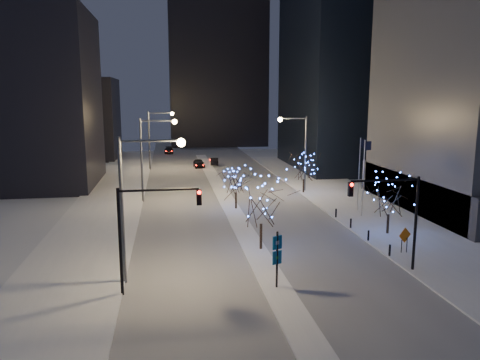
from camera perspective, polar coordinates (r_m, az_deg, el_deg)
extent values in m
plane|color=silver|center=(32.36, 4.26, -12.69)|extent=(160.00, 160.00, 0.00)
cube|color=#A1A5AF|center=(65.59, -2.64, -0.82)|extent=(20.00, 130.00, 0.02)
cube|color=white|center=(60.71, -2.13, -1.66)|extent=(2.00, 80.00, 0.15)
cube|color=white|center=(55.11, 14.85, -3.23)|extent=(10.00, 90.00, 0.15)
cube|color=white|center=(51.08, -16.61, -4.38)|extent=(8.00, 90.00, 0.15)
cube|color=black|center=(72.17, -26.17, 8.75)|extent=(22.00, 18.00, 24.00)
cube|color=black|center=(100.94, -19.89, 7.04)|extent=(18.00, 16.00, 16.00)
cube|color=black|center=(121.97, -2.83, 14.20)|extent=(24.00, 14.00, 42.00)
cylinder|color=#595E66|center=(32.08, -14.19, -3.78)|extent=(0.24, 0.24, 10.00)
cylinder|color=#595E66|center=(31.16, -10.89, 4.73)|extent=(4.00, 0.16, 0.16)
sphere|color=#EAB475|center=(31.17, -7.20, 4.55)|extent=(0.56, 0.56, 0.56)
cylinder|color=#595E66|center=(56.60, -11.91, 2.32)|extent=(0.24, 0.24, 10.00)
cylinder|color=#595E66|center=(56.09, -10.04, 7.14)|extent=(4.00, 0.16, 0.16)
sphere|color=#EAB475|center=(56.09, -7.98, 7.04)|extent=(0.56, 0.56, 0.56)
cylinder|color=#595E66|center=(81.42, -11.02, 4.72)|extent=(0.24, 0.24, 10.00)
cylinder|color=#595E66|center=(81.06, -9.71, 8.07)|extent=(4.00, 0.16, 0.16)
sphere|color=#EAB475|center=(81.06, -8.28, 8.00)|extent=(0.56, 0.56, 0.56)
cylinder|color=#595E66|center=(62.12, 7.98, 3.13)|extent=(0.24, 0.24, 10.00)
cylinder|color=#595E66|center=(61.23, 6.51, 7.48)|extent=(3.50, 0.16, 0.16)
sphere|color=#EAB475|center=(60.80, 4.91, 7.35)|extent=(0.56, 0.56, 0.56)
cylinder|color=black|center=(30.56, -14.40, -7.41)|extent=(0.20, 0.20, 7.00)
cylinder|color=black|center=(29.59, -9.86, -1.21)|extent=(5.00, 0.14, 0.14)
cube|color=black|center=(29.75, -5.01, -2.11)|extent=(0.32, 0.28, 1.00)
sphere|color=#FF0C05|center=(29.50, -5.00, -1.52)|extent=(0.22, 0.22, 0.22)
cylinder|color=black|center=(35.85, 20.61, -5.13)|extent=(0.20, 0.20, 7.00)
cylinder|color=black|center=(33.99, 17.28, -0.04)|extent=(5.00, 0.14, 0.14)
cube|color=black|center=(33.07, 13.33, -1.10)|extent=(0.32, 0.28, 1.00)
sphere|color=#FF0C05|center=(32.84, 13.48, -0.56)|extent=(0.22, 0.22, 0.22)
cylinder|color=silver|center=(49.92, 14.78, 0.17)|extent=(0.10, 0.10, 8.00)
cube|color=black|center=(49.60, 15.34, 4.05)|extent=(0.70, 0.03, 0.90)
cylinder|color=silver|center=(52.41, 14.30, 0.66)|extent=(0.10, 0.10, 8.00)
cube|color=black|center=(52.11, 14.82, 4.36)|extent=(0.70, 0.03, 0.90)
cylinder|color=black|center=(39.05, 17.79, -8.15)|extent=(0.16, 0.16, 0.90)
cylinder|color=black|center=(42.48, 15.38, -6.53)|extent=(0.16, 0.16, 0.90)
cylinder|color=black|center=(46.01, 13.35, -5.15)|extent=(0.16, 0.16, 0.90)
cylinder|color=black|center=(49.61, 11.62, -3.96)|extent=(0.16, 0.16, 0.90)
imported|color=black|center=(83.22, -5.03, 2.03)|extent=(2.05, 4.46, 1.48)
imported|color=black|center=(86.08, -3.15, 2.28)|extent=(1.79, 4.23, 1.36)
imported|color=black|center=(104.66, -8.67, 3.61)|extent=(1.96, 4.71, 1.36)
cylinder|color=black|center=(38.73, 2.57, -6.87)|extent=(0.22, 0.22, 2.10)
cylinder|color=black|center=(52.29, -0.50, -2.49)|extent=(0.22, 0.22, 1.82)
cylinder|color=black|center=(45.05, 17.58, -5.11)|extent=(0.22, 0.22, 1.77)
cylinder|color=black|center=(61.51, 7.75, -0.70)|extent=(0.22, 0.22, 1.71)
cylinder|color=black|center=(31.07, 4.53, -9.78)|extent=(0.14, 0.14, 3.95)
cube|color=#0E5B9C|center=(30.67, 4.57, -7.60)|extent=(0.67, 0.37, 0.90)
cube|color=#0E5B9C|center=(31.00, 4.54, -9.39)|extent=(0.67, 0.37, 0.90)
cylinder|color=black|center=(40.03, 19.10, -7.53)|extent=(0.07, 0.07, 1.23)
cylinder|color=black|center=(40.23, 19.67, -7.47)|extent=(0.07, 0.07, 1.23)
cube|color=orange|center=(39.89, 19.46, -6.35)|extent=(1.21, 0.45, 1.27)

